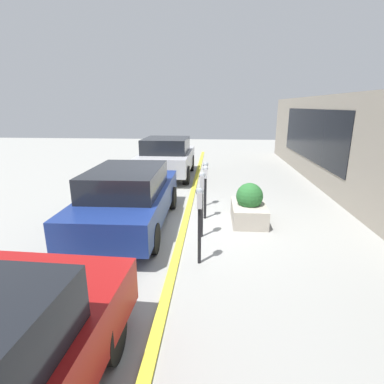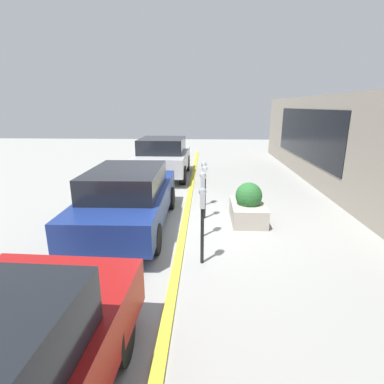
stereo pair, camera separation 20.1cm
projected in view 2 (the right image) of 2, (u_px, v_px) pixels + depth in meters
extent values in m
plane|color=#999993|center=(187.00, 227.00, 7.34)|extent=(40.00, 40.00, 0.00)
cube|color=gold|center=(184.00, 226.00, 7.33)|extent=(24.50, 0.16, 0.04)
cube|color=black|center=(305.00, 134.00, 11.95)|extent=(7.35, 0.02, 1.93)
cylinder|color=black|center=(202.00, 236.00, 5.51)|extent=(0.06, 0.06, 1.10)
cube|color=#B7B7BC|center=(203.00, 200.00, 5.32)|extent=(0.17, 0.09, 0.30)
sphere|color=gray|center=(203.00, 192.00, 5.28)|extent=(0.14, 0.14, 0.14)
cylinder|color=black|center=(202.00, 213.00, 6.65)|extent=(0.06, 0.06, 1.11)
cube|color=#B7B7BC|center=(203.00, 182.00, 6.45)|extent=(0.16, 0.09, 0.32)
sphere|color=gray|center=(203.00, 175.00, 6.40)|extent=(0.14, 0.14, 0.14)
cylinder|color=black|center=(204.00, 198.00, 7.76)|extent=(0.07, 0.07, 1.09)
cube|color=#B7B7BC|center=(205.00, 173.00, 7.57)|extent=(0.16, 0.09, 0.24)
sphere|color=gray|center=(205.00, 169.00, 7.54)|extent=(0.14, 0.14, 0.14)
cylinder|color=black|center=(204.00, 190.00, 8.78)|extent=(0.06, 0.06, 0.96)
cube|color=#B7B7BC|center=(204.00, 169.00, 8.61)|extent=(0.19, 0.09, 0.28)
sphere|color=gray|center=(204.00, 164.00, 8.57)|extent=(0.16, 0.16, 0.16)
cube|color=#B2A899|center=(248.00, 213.00, 7.65)|extent=(1.31, 0.84, 0.46)
sphere|color=#28662D|center=(249.00, 196.00, 7.52)|extent=(0.67, 0.67, 0.67)
cylinder|color=black|center=(119.00, 338.00, 3.42)|extent=(0.61, 0.24, 0.61)
cube|color=navy|center=(129.00, 202.00, 7.20)|extent=(4.46, 1.86, 0.62)
cube|color=black|center=(126.00, 180.00, 6.87)|extent=(2.33, 1.61, 0.54)
cylinder|color=black|center=(170.00, 198.00, 8.57)|extent=(0.63, 0.22, 0.63)
cylinder|color=black|center=(113.00, 197.00, 8.64)|extent=(0.63, 0.22, 0.63)
cylinder|color=black|center=(154.00, 239.00, 5.93)|extent=(0.63, 0.22, 0.63)
cylinder|color=black|center=(73.00, 237.00, 6.00)|extent=(0.63, 0.22, 0.63)
cube|color=#B7B7BC|center=(163.00, 160.00, 12.34)|extent=(3.99, 2.00, 0.69)
cube|color=black|center=(162.00, 145.00, 12.02)|extent=(2.08, 1.74, 0.57)
cylinder|color=black|center=(187.00, 163.00, 13.58)|extent=(0.71, 0.23, 0.71)
cylinder|color=black|center=(148.00, 163.00, 13.66)|extent=(0.71, 0.23, 0.71)
cylinder|color=black|center=(183.00, 175.00, 11.22)|extent=(0.71, 0.23, 0.71)
cylinder|color=black|center=(135.00, 175.00, 11.30)|extent=(0.71, 0.23, 0.71)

